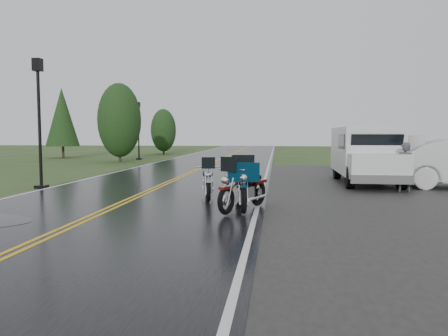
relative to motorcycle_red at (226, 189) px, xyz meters
The scene contains 12 objects.
ground 3.19m from the motorcycle_red, behind, with size 120.00×120.00×0.00m, color #2D471E.
road 10.67m from the motorcycle_red, 107.02° to the left, with size 8.00×100.00×0.04m, color black.
motorcycle_red is the anchor object (origin of this frame).
motorcycle_teal 0.44m from the motorcycle_red, 24.42° to the left, with size 0.87×2.40×1.42m, color #05263D, non-canonical shape.
motorcycle_silver 2.02m from the motorcycle_red, 110.89° to the left, with size 0.76×2.10×1.24m, color #979A9E, non-canonical shape.
van_white 6.81m from the motorcycle_red, 56.43° to the left, with size 2.18×5.81×2.28m, color silver, non-canonical shape.
person_at_van 7.40m from the motorcycle_red, 42.92° to the left, with size 0.61×0.40×1.66m, color #434448.
lamp_post_near_left 8.87m from the motorcycle_red, 147.25° to the left, with size 0.40×0.40×4.71m, color black, non-canonical shape.
lamp_post_far_left 24.13m from the motorcycle_red, 112.80° to the left, with size 0.38×0.38×4.42m, color black, non-canonical shape.
tree_left_mid 21.83m from the motorcycle_red, 116.79° to the left, with size 3.01×3.01×4.71m, color #1E3D19, non-canonical shape.
tree_left_far 32.40m from the motorcycle_red, 107.42° to the left, with size 2.42×2.42×3.72m, color #1E3D19, non-canonical shape.
pine_left_far 28.60m from the motorcycle_red, 124.46° to the left, with size 2.66×2.66×5.54m, color #1E3D19, non-canonical shape.
Camera 1 is at (4.31, -10.31, 1.98)m, focal length 35.00 mm.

